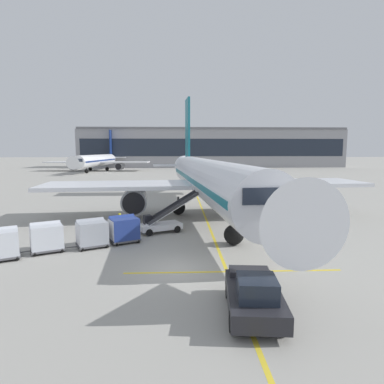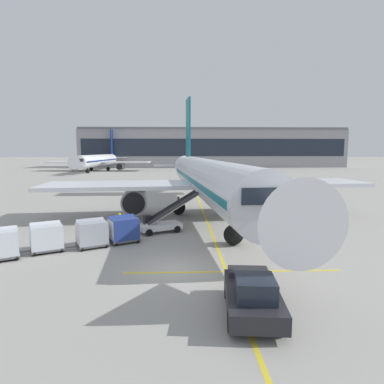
{
  "view_description": "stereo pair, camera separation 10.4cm",
  "coord_description": "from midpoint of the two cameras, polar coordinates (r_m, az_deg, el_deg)",
  "views": [
    {
      "loc": [
        0.26,
        -17.48,
        6.61
      ],
      "look_at": [
        1.4,
        10.28,
        3.02
      ],
      "focal_mm": 30.34,
      "sensor_mm": 36.0,
      "label": 1
    },
    {
      "loc": [
        0.36,
        -17.48,
        6.61
      ],
      "look_at": [
        1.4,
        10.28,
        3.02
      ],
      "focal_mm": 30.34,
      "sensor_mm": 36.0,
      "label": 2
    }
  ],
  "objects": [
    {
      "name": "ground_crew_by_carts",
      "position": [
        23.78,
        -11.14,
        -6.43
      ],
      "size": [
        0.35,
        0.54,
        1.74
      ],
      "color": "black",
      "rests_on": "ground"
    },
    {
      "name": "pushback_tug",
      "position": [
        13.89,
        10.84,
        -17.39
      ],
      "size": [
        2.52,
        4.58,
        1.83
      ],
      "color": "#232328",
      "rests_on": "ground"
    },
    {
      "name": "belt_loader",
      "position": [
        26.55,
        -5.08,
        -5.1
      ],
      "size": [
        5.25,
        3.29,
        3.24
      ],
      "color": "silver",
      "rests_on": "ground"
    },
    {
      "name": "baggage_cart_third",
      "position": [
        23.42,
        -24.11,
        -7.16
      ],
      "size": [
        2.78,
        2.33,
        1.91
      ],
      "color": "#515156",
      "rests_on": "ground"
    },
    {
      "name": "terminal_building",
      "position": [
        131.49,
        3.63,
        7.76
      ],
      "size": [
        103.02,
        15.71,
        15.23
      ],
      "color": "#939399",
      "rests_on": "ground"
    },
    {
      "name": "apron_guidance_line_stop_bar",
      "position": [
        18.43,
        7.33,
        -13.71
      ],
      "size": [
        12.0,
        0.2,
        0.01
      ],
      "color": "yellow",
      "rests_on": "ground"
    },
    {
      "name": "baggage_cart_lead",
      "position": [
        24.04,
        -11.81,
        -6.3
      ],
      "size": [
        2.78,
        2.33,
        1.91
      ],
      "color": "#515156",
      "rests_on": "ground"
    },
    {
      "name": "safety_cone_engine_keepout",
      "position": [
        28.54,
        -6.35,
        -5.31
      ],
      "size": [
        0.68,
        0.68,
        0.77
      ],
      "color": "black",
      "rests_on": "ground"
    },
    {
      "name": "parked_airplane",
      "position": [
        32.67,
        2.88,
        2.22
      ],
      "size": [
        32.55,
        42.3,
        14.21
      ],
      "color": "silver",
      "rests_on": "ground"
    },
    {
      "name": "baggage_cart_fourth",
      "position": [
        23.04,
        -30.48,
        -7.77
      ],
      "size": [
        2.78,
        2.33,
        1.91
      ],
      "color": "#515156",
      "rests_on": "ground"
    },
    {
      "name": "ground_crew_by_loader",
      "position": [
        26.07,
        -12.49,
        -5.25
      ],
      "size": [
        0.49,
        0.41,
        1.74
      ],
      "color": "#333847",
      "rests_on": "ground"
    },
    {
      "name": "distant_airplane",
      "position": [
        108.67,
        -16.08,
        5.33
      ],
      "size": [
        33.1,
        42.59,
        14.02
      ],
      "color": "white",
      "rests_on": "ground"
    },
    {
      "name": "ground_plane",
      "position": [
        18.69,
        -3.03,
        -13.37
      ],
      "size": [
        600.0,
        600.0,
        0.0
      ],
      "primitive_type": "plane",
      "color": "#9E9B93"
    },
    {
      "name": "apron_guidance_line_lead_in",
      "position": [
        32.46,
        2.46,
        -4.39
      ],
      "size": [
        0.2,
        110.0,
        0.01
      ],
      "color": "yellow",
      "rests_on": "ground"
    },
    {
      "name": "baggage_cart_second",
      "position": [
        23.41,
        -17.09,
        -6.84
      ],
      "size": [
        2.78,
        2.33,
        1.91
      ],
      "color": "#515156",
      "rests_on": "ground"
    }
  ]
}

